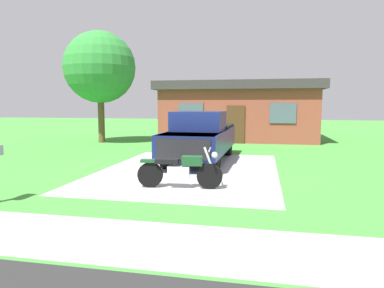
{
  "coord_description": "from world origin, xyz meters",
  "views": [
    {
      "loc": [
        2.33,
        -11.0,
        2.15
      ],
      "look_at": [
        0.14,
        -0.24,
        0.9
      ],
      "focal_mm": 32.47,
      "sensor_mm": 36.0,
      "label": 1
    }
  ],
  "objects_px": {
    "shade_tree": "(100,68)",
    "neighbor_house": "(239,110)",
    "motorcycle": "(180,170)",
    "pickup_truck": "(201,136)"
  },
  "relations": [
    {
      "from": "motorcycle",
      "to": "pickup_truck",
      "type": "relative_size",
      "value": 0.39
    },
    {
      "from": "shade_tree",
      "to": "neighbor_house",
      "type": "relative_size",
      "value": 0.65
    },
    {
      "from": "shade_tree",
      "to": "motorcycle",
      "type": "bearing_deg",
      "value": -54.5
    },
    {
      "from": "motorcycle",
      "to": "neighbor_house",
      "type": "xyz_separation_m",
      "value": [
        0.58,
        13.24,
        1.32
      ]
    },
    {
      "from": "motorcycle",
      "to": "pickup_truck",
      "type": "bearing_deg",
      "value": 93.11
    },
    {
      "from": "motorcycle",
      "to": "pickup_truck",
      "type": "distance_m",
      "value": 4.49
    },
    {
      "from": "motorcycle",
      "to": "shade_tree",
      "type": "relative_size",
      "value": 0.36
    },
    {
      "from": "motorcycle",
      "to": "shade_tree",
      "type": "height_order",
      "value": "shade_tree"
    },
    {
      "from": "pickup_truck",
      "to": "shade_tree",
      "type": "distance_m",
      "value": 9.12
    },
    {
      "from": "neighbor_house",
      "to": "shade_tree",
      "type": "bearing_deg",
      "value": -154.94
    }
  ]
}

